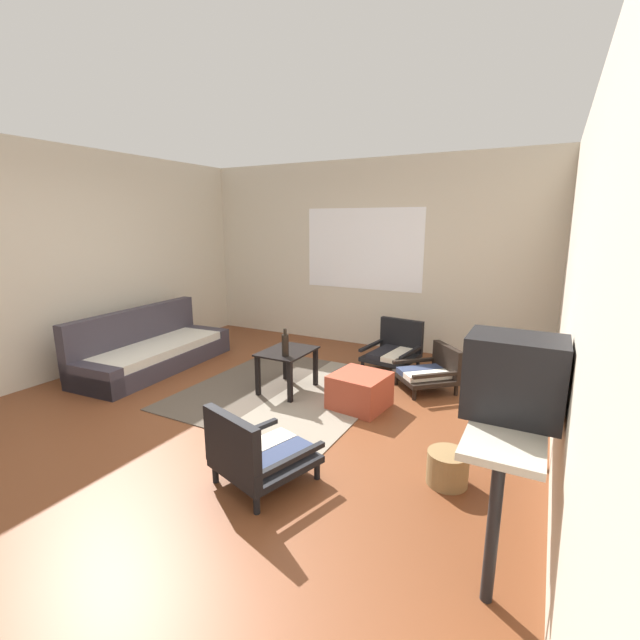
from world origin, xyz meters
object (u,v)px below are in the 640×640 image
at_px(clay_vase, 519,368).
at_px(wicker_basket, 448,468).
at_px(couch, 152,351).
at_px(ottoman_orange, 360,391).
at_px(armchair_by_window, 394,348).
at_px(coffee_table, 287,359).
at_px(console_shelf, 513,410).
at_px(glass_bottle, 285,345).
at_px(crt_television, 514,376).
at_px(armchair_striped_foreground, 256,453).
at_px(armchair_corner, 432,371).

height_order(clay_vase, wicker_basket, clay_vase).
distance_m(couch, wicker_basket, 3.97).
xyz_separation_m(clay_vase, wicker_basket, (-0.39, -0.15, -0.76)).
bearing_deg(couch, ottoman_orange, 2.42).
bearing_deg(armchair_by_window, wicker_basket, -62.81).
bearing_deg(wicker_basket, coffee_table, 153.99).
relative_size(armchair_by_window, console_shelf, 0.42).
xyz_separation_m(armchair_by_window, glass_bottle, (-0.70, -1.46, 0.33)).
bearing_deg(couch, coffee_table, 4.34).
height_order(console_shelf, wicker_basket, console_shelf).
xyz_separation_m(ottoman_orange, crt_television, (1.45, -1.32, 0.83)).
relative_size(crt_television, wicker_basket, 1.71).
bearing_deg(glass_bottle, console_shelf, -21.77).
height_order(couch, console_shelf, console_shelf).
bearing_deg(wicker_basket, armchair_by_window, 117.19).
distance_m(armchair_by_window, armchair_striped_foreground, 2.89).
xyz_separation_m(armchair_by_window, armchair_corner, (0.60, -0.50, -0.04)).
distance_m(coffee_table, armchair_by_window, 1.51).
height_order(armchair_corner, ottoman_orange, armchair_corner).
distance_m(armchair_corner, crt_television, 2.46).
bearing_deg(armchair_by_window, console_shelf, -56.88).
bearing_deg(armchair_by_window, coffee_table, -121.50).
height_order(clay_vase, glass_bottle, clay_vase).
xyz_separation_m(ottoman_orange, wicker_basket, (1.06, -0.91, -0.05)).
bearing_deg(console_shelf, glass_bottle, 158.23).
xyz_separation_m(armchair_striped_foreground, ottoman_orange, (0.12, 1.58, -0.08)).
bearing_deg(crt_television, coffee_table, 149.78).
height_order(ottoman_orange, clay_vase, clay_vase).
xyz_separation_m(coffee_table, armchair_striped_foreground, (0.75, -1.60, -0.11)).
bearing_deg(armchair_corner, console_shelf, -63.18).
bearing_deg(coffee_table, clay_vase, -18.89).
relative_size(couch, armchair_corner, 2.65).
distance_m(couch, glass_bottle, 2.07).
bearing_deg(clay_vase, console_shelf, -90.00).
relative_size(coffee_table, clay_vase, 2.16).
xyz_separation_m(coffee_table, ottoman_orange, (0.87, -0.03, -0.19)).
height_order(armchair_corner, crt_television, crt_television).
relative_size(ottoman_orange, console_shelf, 0.30).
distance_m(armchair_striped_foreground, ottoman_orange, 1.58).
relative_size(glass_bottle, wicker_basket, 0.99).
height_order(ottoman_orange, crt_television, crt_television).
distance_m(armchair_striped_foreground, wicker_basket, 1.36).
bearing_deg(coffee_table, armchair_striped_foreground, -64.87).
bearing_deg(crt_television, armchair_striped_foreground, -170.74).
xyz_separation_m(couch, ottoman_orange, (2.83, 0.12, -0.05)).
bearing_deg(glass_bottle, armchair_corner, 36.18).
height_order(couch, armchair_by_window, couch).
xyz_separation_m(armchair_striped_foreground, console_shelf, (1.57, 0.54, 0.44)).
bearing_deg(armchair_striped_foreground, couch, 151.72).
relative_size(console_shelf, clay_vase, 5.84).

